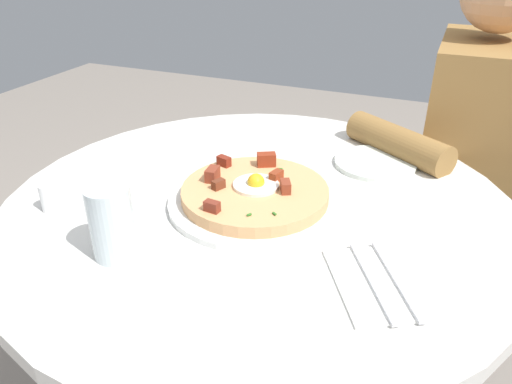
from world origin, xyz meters
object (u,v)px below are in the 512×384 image
(knife, at_px, (373,281))
(water_glass, at_px, (112,222))
(breakfast_pizza, at_px, (253,191))
(bread_plate, at_px, (375,163))
(salt_shaker, at_px, (48,198))
(person_seated, at_px, (456,199))
(pizza_plate, at_px, (253,201))
(fork, at_px, (397,279))
(dining_table, at_px, (258,270))

(knife, relative_size, water_glass, 1.51)
(breakfast_pizza, bearing_deg, bread_plate, -35.65)
(knife, relative_size, salt_shaker, 3.48)
(person_seated, bearing_deg, pizza_plate, 146.36)
(person_seated, height_order, fork, person_seated)
(knife, bearing_deg, salt_shaker, 61.53)
(dining_table, height_order, person_seated, person_seated)
(salt_shaker, bearing_deg, bread_plate, -50.83)
(fork, distance_m, knife, 0.04)
(dining_table, height_order, pizza_plate, pizza_plate)
(dining_table, height_order, salt_shaker, salt_shaker)
(knife, distance_m, salt_shaker, 0.58)
(water_glass, relative_size, salt_shaker, 2.30)
(person_seated, distance_m, salt_shaker, 1.03)
(person_seated, xyz_separation_m, fork, (-0.68, 0.09, 0.21))
(dining_table, bearing_deg, bread_plate, -36.82)
(person_seated, height_order, knife, person_seated)
(dining_table, xyz_separation_m, knife, (-0.17, -0.24, 0.17))
(pizza_plate, bearing_deg, breakfast_pizza, 42.71)
(pizza_plate, bearing_deg, knife, -120.94)
(bread_plate, relative_size, knife, 0.96)
(dining_table, relative_size, knife, 5.30)
(bread_plate, relative_size, salt_shaker, 3.35)
(person_seated, relative_size, water_glass, 9.53)
(pizza_plate, xyz_separation_m, bread_plate, (0.25, -0.18, -0.00))
(salt_shaker, bearing_deg, water_glass, -108.76)
(breakfast_pizza, bearing_deg, person_seated, -33.78)
(dining_table, xyz_separation_m, person_seated, (0.54, -0.37, -0.04))
(bread_plate, height_order, knife, bread_plate)
(dining_table, distance_m, fork, 0.36)
(pizza_plate, height_order, fork, pizza_plate)
(fork, bearing_deg, dining_table, 31.90)
(knife, bearing_deg, water_glass, 71.92)
(salt_shaker, bearing_deg, dining_table, -61.59)
(person_seated, xyz_separation_m, salt_shaker, (-0.72, 0.70, 0.23))
(dining_table, bearing_deg, fork, -118.19)
(salt_shaker, bearing_deg, knife, -88.56)
(person_seated, xyz_separation_m, water_glass, (-0.78, 0.50, 0.26))
(person_seated, xyz_separation_m, knife, (-0.70, 0.12, 0.21))
(breakfast_pizza, relative_size, knife, 1.50)
(bread_plate, bearing_deg, fork, -165.24)
(bread_plate, xyz_separation_m, salt_shaker, (-0.41, 0.51, 0.02))
(bread_plate, distance_m, fork, 0.40)
(pizza_plate, relative_size, bread_plate, 1.85)
(dining_table, relative_size, pizza_plate, 2.98)
(bread_plate, relative_size, water_glass, 1.46)
(pizza_plate, xyz_separation_m, breakfast_pizza, (0.00, 0.00, 0.02))
(pizza_plate, distance_m, fork, 0.31)
(dining_table, height_order, bread_plate, bread_plate)
(breakfast_pizza, distance_m, salt_shaker, 0.37)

